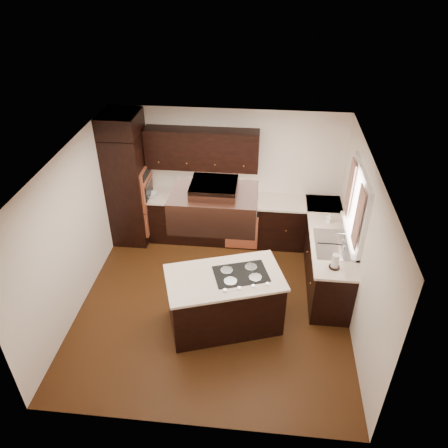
{
  "coord_description": "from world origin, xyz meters",
  "views": [
    {
      "loc": [
        0.7,
        -5.08,
        4.96
      ],
      "look_at": [
        0.1,
        0.6,
        1.15
      ],
      "focal_mm": 35.0,
      "sensor_mm": 36.0,
      "label": 1
    }
  ],
  "objects": [
    {
      "name": "blender_base",
      "position": [
        -0.8,
        1.73,
        0.97
      ],
      "size": [
        0.15,
        0.15,
        0.1
      ],
      "primitive_type": "cylinder",
      "color": "silver",
      "rests_on": "countertop_back"
    },
    {
      "name": "base_cabinets_back",
      "position": [
        0.03,
        1.8,
        0.44
      ],
      "size": [
        2.93,
        0.6,
        0.88
      ],
      "primitive_type": "cube",
      "color": "black",
      "rests_on": "floor"
    },
    {
      "name": "paper_towel",
      "position": [
        1.77,
        -0.03,
        1.04
      ],
      "size": [
        0.13,
        0.13,
        0.23
      ],
      "primitive_type": "cylinder",
      "rotation": [
        0.0,
        0.0,
        0.25
      ],
      "color": "white",
      "rests_on": "countertop_right"
    },
    {
      "name": "curtain_left",
      "position": [
        2.01,
        0.13,
        1.7
      ],
      "size": [
        0.02,
        0.34,
        0.9
      ],
      "primitive_type": "cube",
      "color": "beige",
      "rests_on": "wall_right"
    },
    {
      "name": "hood_duct",
      "position": [
        0.1,
        -0.55,
        2.44
      ],
      "size": [
        0.55,
        0.5,
        0.13
      ],
      "primitive_type": "cube",
      "color": "black",
      "rests_on": "ceiling"
    },
    {
      "name": "countertop_right",
      "position": [
        1.79,
        0.9,
        0.9
      ],
      "size": [
        0.63,
        2.4,
        0.04
      ],
      "primitive_type": "cube",
      "color": "#F5DFC9",
      "rests_on": "base_cabinets_right"
    },
    {
      "name": "dishwasher_front",
      "position": [
        0.33,
        1.5,
        0.4
      ],
      "size": [
        0.6,
        0.05,
        0.72
      ],
      "primitive_type": "cube",
      "color": "#B85737",
      "rests_on": "floor"
    },
    {
      "name": "wall_right",
      "position": [
        2.11,
        0.0,
        1.25
      ],
      "size": [
        0.02,
        4.2,
        2.5
      ],
      "primitive_type": "cube",
      "color": "white",
      "rests_on": "ground"
    },
    {
      "name": "island_top",
      "position": [
        0.21,
        -0.39,
        0.9
      ],
      "size": [
        1.85,
        1.4,
        0.04
      ],
      "primitive_type": "cube",
      "rotation": [
        0.0,
        0.0,
        0.32
      ],
      "color": "#F5DFC9",
      "rests_on": "island"
    },
    {
      "name": "window_pane",
      "position": [
        2.1,
        0.55,
        1.65
      ],
      "size": [
        0.0,
        1.2,
        1.0
      ],
      "primitive_type": "cube",
      "color": "white",
      "rests_on": "wall_right"
    },
    {
      "name": "mixing_bowl",
      "position": [
        -1.35,
        1.71,
        0.95
      ],
      "size": [
        0.26,
        0.26,
        0.06
      ],
      "primitive_type": "imported",
      "rotation": [
        0.0,
        0.0,
        -0.04
      ],
      "color": "white",
      "rests_on": "countertop_back"
    },
    {
      "name": "oven_column",
      "position": [
        -1.78,
        1.71,
        1.06
      ],
      "size": [
        0.65,
        0.75,
        2.12
      ],
      "primitive_type": "cube",
      "color": "black",
      "rests_on": "floor"
    },
    {
      "name": "ceiling",
      "position": [
        0.0,
        0.0,
        2.51
      ],
      "size": [
        4.2,
        4.2,
        0.02
      ],
      "primitive_type": "cube",
      "color": "silver",
      "rests_on": "ground"
    },
    {
      "name": "countertop_back",
      "position": [
        0.03,
        1.79,
        0.9
      ],
      "size": [
        2.93,
        0.63,
        0.04
      ],
      "primitive_type": "cube",
      "color": "#F5DFC9",
      "rests_on": "base_cabinets_back"
    },
    {
      "name": "sink_rim",
      "position": [
        1.8,
        0.55,
        0.92
      ],
      "size": [
        0.52,
        0.84,
        0.01
      ],
      "primitive_type": "cube",
      "color": "silver",
      "rests_on": "countertop_right"
    },
    {
      "name": "cooktop",
      "position": [
        0.44,
        -0.32,
        0.93
      ],
      "size": [
        0.87,
        0.71,
        0.01
      ],
      "primitive_type": "cube",
      "rotation": [
        0.0,
        0.0,
        0.32
      ],
      "color": "black",
      "rests_on": "island_top"
    },
    {
      "name": "floor",
      "position": [
        0.0,
        0.0,
        -0.01
      ],
      "size": [
        4.2,
        4.2,
        0.02
      ],
      "primitive_type": "cube",
      "color": "#532E12",
      "rests_on": "ground"
    },
    {
      "name": "curtain_right",
      "position": [
        2.01,
        0.97,
        1.7
      ],
      "size": [
        0.02,
        0.34,
        0.9
      ],
      "primitive_type": "cube",
      "color": "beige",
      "rests_on": "wall_right"
    },
    {
      "name": "soap_bottle",
      "position": [
        1.8,
        1.19,
        1.0
      ],
      "size": [
        0.1,
        0.1,
        0.17
      ],
      "primitive_type": "imported",
      "rotation": [
        0.0,
        0.0,
        -0.39
      ],
      "color": "white",
      "rests_on": "countertop_right"
    },
    {
      "name": "upper_cabinets",
      "position": [
        -0.43,
        1.93,
        1.81
      ],
      "size": [
        2.0,
        0.34,
        0.72
      ],
      "primitive_type": "cube",
      "color": "black",
      "rests_on": "wall_back"
    },
    {
      "name": "wall_left",
      "position": [
        -2.11,
        0.0,
        1.25
      ],
      "size": [
        0.02,
        4.2,
        2.5
      ],
      "primitive_type": "cube",
      "color": "white",
      "rests_on": "ground"
    },
    {
      "name": "window_frame",
      "position": [
        2.07,
        0.55,
        1.65
      ],
      "size": [
        0.06,
        1.32,
        1.12
      ],
      "primitive_type": "cube",
      "color": "white",
      "rests_on": "wall_right"
    },
    {
      "name": "wall_front",
      "position": [
        0.0,
        -2.11,
        1.25
      ],
      "size": [
        4.2,
        0.02,
        2.5
      ],
      "primitive_type": "cube",
      "color": "white",
      "rests_on": "ground"
    },
    {
      "name": "wall_back",
      "position": [
        0.0,
        2.11,
        1.25
      ],
      "size": [
        4.2,
        0.02,
        2.5
      ],
      "primitive_type": "cube",
      "color": "white",
      "rests_on": "ground"
    },
    {
      "name": "wall_oven_face",
      "position": [
        -1.43,
        1.71,
        1.12
      ],
      "size": [
        0.05,
        0.62,
        0.78
      ],
      "primitive_type": "cube",
      "color": "#B85737",
      "rests_on": "oven_column"
    },
    {
      "name": "range_hood",
      "position": [
        0.1,
        -0.55,
        2.16
      ],
      "size": [
        1.05,
        0.72,
        0.42
      ],
      "primitive_type": "cube",
      "color": "black",
      "rests_on": "ceiling"
    },
    {
      "name": "blender_pitcher",
      "position": [
        -0.8,
        1.73,
        1.15
      ],
      "size": [
        0.13,
        0.13,
        0.26
      ],
      "primitive_type": "cone",
      "color": "silver",
      "rests_on": "blender_base"
    },
    {
      "name": "spice_rack",
      "position": [
        -0.36,
        1.81,
        1.07
      ],
      "size": [
        0.36,
        0.21,
        0.29
      ],
      "primitive_type": "cube",
      "rotation": [
        0.0,
        0.0,
        0.36
      ],
      "color": "black",
      "rests_on": "countertop_back"
    },
    {
      "name": "island",
      "position": [
        0.21,
        -0.39,
        0.44
      ],
      "size": [
        1.78,
        1.32,
        0.88
      ],
      "primitive_type": "cube",
      "rotation": [
        0.0,
        0.0,
        0.32
      ],
      "color": "black",
      "rests_on": "floor"
    },
    {
      "name": "base_cabinets_right",
      "position": [
        1.8,
        0.9,
        0.44
      ],
      "size": [
        0.6,
        2.4,
        0.88
      ],
      "primitive_type": "cube",
      "color": "black",
      "rests_on": "floor"
    }
  ]
}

